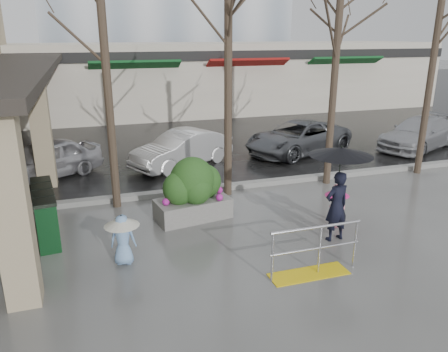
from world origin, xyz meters
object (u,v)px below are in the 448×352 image
tree_east (441,3)px  car_d (419,133)px  handrail (313,257)px  child_blue (123,234)px  car_b (182,149)px  car_a (44,160)px  tree_west (101,8)px  tree_midwest (228,4)px  woman (339,181)px  tree_mideast (339,21)px  news_boxes (45,213)px  planter (193,189)px  child_pink (336,202)px  car_c (298,137)px

tree_east → car_d: size_ratio=1.66×
handrail → child_blue: 3.82m
handrail → car_b: bearing=95.8°
child_blue → car_a: car_a is taller
handrail → child_blue: size_ratio=1.77×
tree_west → tree_midwest: bearing=0.0°
tree_midwest → woman: size_ratio=3.15×
tree_mideast → car_d: tree_mideast is taller
car_d → news_boxes: bearing=-96.7°
tree_midwest → news_boxes: tree_midwest is taller
planter → car_b: 4.68m
tree_east → child_blue: bearing=-162.2°
car_d → tree_midwest: bearing=-96.3°
child_pink → car_d: bearing=-168.9°
planter → car_d: planter is taller
woman → tree_west: bearing=-45.8°
tree_west → car_a: bearing=121.9°
tree_west → child_pink: size_ratio=6.24×
handrail → planter: size_ratio=0.96×
woman → car_c: size_ratio=0.49×
tree_east → planter: 9.51m
tree_west → planter: (1.80, -1.40, -4.31)m
woman → news_boxes: (-6.28, 2.21, -0.85)m
car_b → car_c: (4.74, 0.37, 0.00)m
tree_mideast → car_a: (-8.50, 3.22, -4.23)m
tree_mideast → news_boxes: size_ratio=3.08×
car_c → car_d: same height
planter → car_a: 5.98m
tree_mideast → car_a: tree_mideast is taller
car_a → tree_east: bearing=45.5°
car_c → tree_east: bearing=16.4°
child_blue → car_b: car_b is taller
handrail → car_d: size_ratio=0.44×
woman → news_boxes: size_ratio=1.05×
car_a → planter: bearing=10.0°
handrail → tree_mideast: tree_mideast is taller
tree_west → car_c: 9.27m
tree_west → tree_east: tree_east is taller
tree_west → woman: (4.59, -3.59, -3.66)m
woman → car_d: 10.08m
handrail → tree_east: (6.64, 4.80, 5.01)m
tree_east → child_blue: 11.62m
car_b → tree_mideast: bearing=23.5°
child_pink → handrail: bearing=21.7°
tree_mideast → car_b: bearing=140.9°
tree_mideast → child_pink: (-1.50, -2.95, -4.24)m
woman → child_pink: size_ratio=2.04×
child_pink → child_blue: child_pink is taller
news_boxes → child_blue: bearing=-56.5°
tree_mideast → planter: bearing=-163.4°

